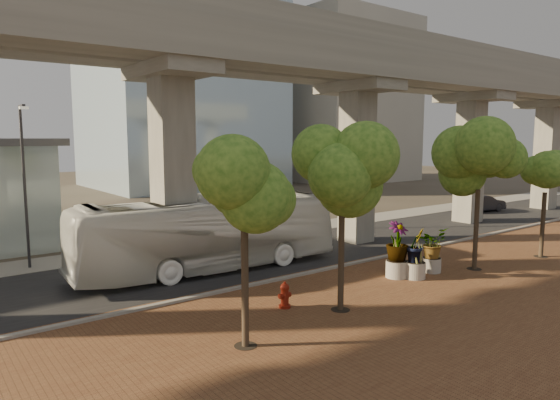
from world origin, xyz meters
TOP-DOWN VIEW (x-y plane):
  - ground at (0.00, 0.00)m, footprint 160.00×160.00m
  - brick_plaza at (0.00, -8.00)m, footprint 70.00×13.00m
  - asphalt_road at (0.00, 2.00)m, footprint 90.00×8.00m
  - curb_strip at (0.00, -2.00)m, footprint 70.00×0.25m
  - far_sidewalk at (0.00, 7.50)m, footprint 90.00×3.00m
  - transit_viaduct at (0.00, 2.00)m, footprint 72.00×5.60m
  - midrise_block at (38.00, 36.00)m, footprint 18.00×16.00m
  - transit_bus at (-4.50, 1.47)m, footprint 12.99×3.79m
  - parked_car at (23.67, 4.17)m, footprint 4.57×2.18m
  - fire_hydrant at (-4.93, -5.01)m, footprint 0.49×0.44m
  - planter_front at (3.61, -5.26)m, footprint 1.93×1.93m
  - planter_right at (1.58, -4.86)m, footprint 2.39×2.39m
  - planter_left at (2.13, -5.44)m, footprint 2.09×2.09m
  - street_tree_far_west at (-7.99, -7.02)m, footprint 3.31×3.31m
  - street_tree_near_west at (-3.45, -6.44)m, footprint 3.73×3.73m
  - street_tree_near_east at (5.71, -6.18)m, footprint 4.04×4.04m
  - street_tree_far_east at (10.81, -6.90)m, footprint 3.14×3.14m
  - streetlamp_west at (-11.28, 6.99)m, footprint 0.39×1.13m
  - streetlamp_east at (8.13, 5.58)m, footprint 0.43×1.27m

SIDE VIEW (x-z plane):
  - ground at x=0.00m, z-range 0.00..0.00m
  - asphalt_road at x=0.00m, z-range 0.00..0.04m
  - brick_plaza at x=0.00m, z-range 0.00..0.06m
  - far_sidewalk at x=0.00m, z-range 0.00..0.06m
  - curb_strip at x=0.00m, z-range 0.00..0.16m
  - fire_hydrant at x=-4.93m, z-range 0.04..1.03m
  - parked_car at x=23.67m, z-range 0.00..1.44m
  - planter_front at x=3.61m, z-range 0.29..2.41m
  - planter_left at x=2.13m, z-range 0.31..2.61m
  - planter_right at x=1.58m, z-range 0.33..2.88m
  - transit_bus at x=-4.50m, z-range 0.00..3.58m
  - street_tree_far_east at x=10.81m, z-range 1.50..7.29m
  - streetlamp_west at x=-11.28m, z-range 0.66..8.46m
  - street_tree_far_west at x=-7.99m, z-range 1.65..7.89m
  - street_tree_near_west at x=-3.45m, z-range 1.68..8.37m
  - street_tree_near_east at x=5.71m, z-range 1.63..8.51m
  - streetlamp_east at x=8.13m, z-range 0.73..9.46m
  - transit_viaduct at x=0.00m, z-range 1.09..13.49m
  - midrise_block at x=38.00m, z-range 0.00..24.00m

